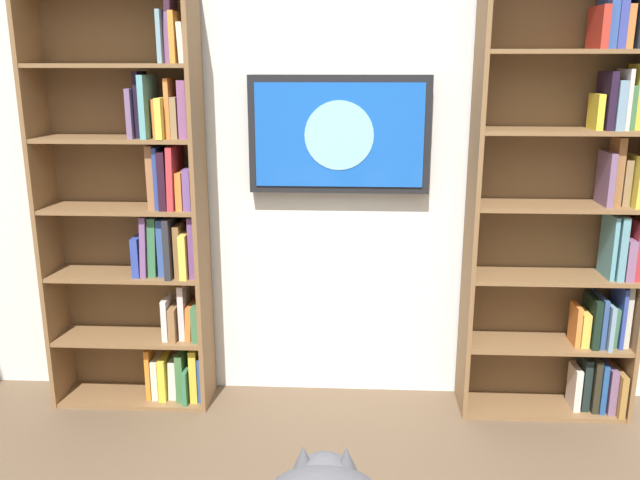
{
  "coord_description": "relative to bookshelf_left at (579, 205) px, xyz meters",
  "views": [
    {
      "loc": [
        -0.09,
        1.11,
        1.73
      ],
      "look_at": [
        0.03,
        -1.1,
        1.14
      ],
      "focal_mm": 37.22,
      "sensor_mm": 36.0,
      "label": 1
    }
  ],
  "objects": [
    {
      "name": "wall_back",
      "position": [
        1.16,
        -0.17,
        0.28
      ],
      "size": [
        4.52,
        0.06,
        2.7
      ],
      "primitive_type": "cube",
      "color": "silver",
      "rests_on": "ground"
    },
    {
      "name": "wall_mounted_tv",
      "position": [
        1.15,
        -0.08,
        0.32
      ],
      "size": [
        0.89,
        0.07,
        0.57
      ],
      "color": "black"
    },
    {
      "name": "bookshelf_right",
      "position": [
        2.12,
        0.0,
        -0.07
      ],
      "size": [
        0.8,
        0.28,
        2.07
      ],
      "color": "brown",
      "rests_on": "ground"
    },
    {
      "name": "bookshelf_left",
      "position": [
        0.0,
        0.0,
        0.0
      ],
      "size": [
        0.83,
        0.28,
        2.14
      ],
      "color": "brown",
      "rests_on": "ground"
    }
  ]
}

